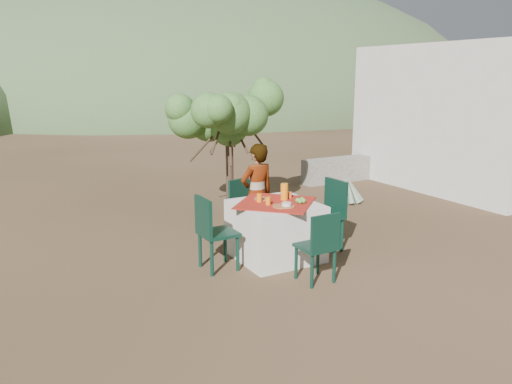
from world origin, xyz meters
The scene contains 24 objects.
ground centered at (0.00, 0.00, 0.00)m, with size 160.00×160.00×0.00m, color #362818.
table centered at (-0.55, -0.09, 0.38)m, with size 1.30×1.30×0.76m.
chair_far centered at (-0.50, 0.91, 0.48)m, with size 0.50×0.50×0.87m.
chair_near centered at (-0.54, -1.06, 0.48)m, with size 0.40×0.40×0.86m.
chair_left centered at (-1.46, -0.10, 0.53)m, with size 0.45×0.45×0.95m.
chair_right centered at (0.27, -0.15, 0.54)m, with size 0.47×0.47×0.98m.
person centered at (-0.48, 0.55, 0.73)m, with size 0.53×0.35×1.46m, color #8C6651.
shrub_tree centered at (-0.14, 2.08, 1.61)m, with size 1.73×1.70×2.04m.
agave centered at (2.19, 1.84, 0.24)m, with size 0.67×0.65×0.71m.
guesthouse centered at (5.60, 1.80, 1.50)m, with size 3.20×4.20×3.00m, color beige.
stone_wall centered at (3.60, 3.40, 0.28)m, with size 2.60×0.35×0.55m, color gray.
hill_near_right centered at (12.00, 36.00, 0.00)m, with size 48.00×48.00×20.00m, color #395A33.
hill_far_right centered at (28.00, 46.00, 0.00)m, with size 36.00×36.00×14.00m, color slate.
plate_far centered at (-0.63, 0.13, 0.77)m, with size 0.22×0.22×0.01m, color brown.
plate_near centered at (-0.60, -0.32, 0.77)m, with size 0.24×0.24×0.01m, color brown.
glass_far centered at (-0.73, 0.03, 0.82)m, with size 0.07×0.07×0.11m, color orange.
glass_near centered at (-0.70, -0.15, 0.81)m, with size 0.06×0.06×0.10m, color orange.
juice_pitcher centered at (-0.38, -0.03, 0.87)m, with size 0.10×0.10×0.22m, color orange.
bowl_plate centered at (-0.55, -0.36, 0.77)m, with size 0.21×0.21×0.01m, color brown.
white_bowl centered at (-0.55, -0.36, 0.80)m, with size 0.12×0.12×0.04m, color silver.
jar_left centered at (-0.26, 0.02, 0.80)m, with size 0.05×0.05×0.08m, color orange.
jar_right centered at (-0.29, 0.16, 0.81)m, with size 0.06×0.06×0.09m, color orange.
napkin_holder centered at (-0.32, 0.05, 0.81)m, with size 0.07×0.04×0.09m, color silver.
fruit_cluster centered at (-0.29, -0.28, 0.80)m, with size 0.14×0.13×0.07m.
Camera 1 is at (-3.81, -5.51, 2.39)m, focal length 35.00 mm.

